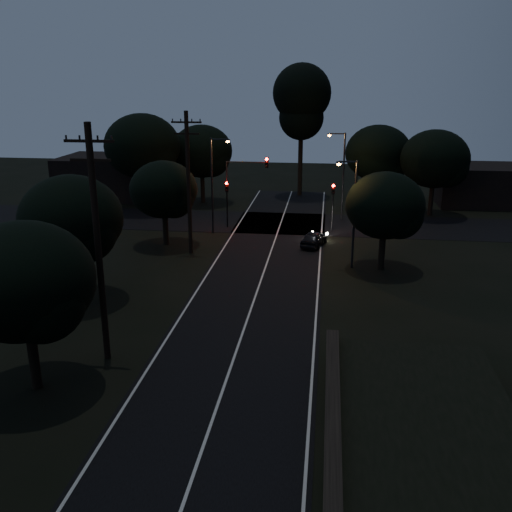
# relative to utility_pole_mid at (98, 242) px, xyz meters

# --- Properties ---
(road_surface) EXTENTS (60.00, 70.00, 0.03)m
(road_surface) POSITION_rel_utility_pole_mid_xyz_m (6.00, 16.12, -5.73)
(road_surface) COLOR black
(road_surface) RESTS_ON ground
(utility_pole_mid) EXTENTS (2.20, 0.30, 11.00)m
(utility_pole_mid) POSITION_rel_utility_pole_mid_xyz_m (0.00, 0.00, 0.00)
(utility_pole_mid) COLOR black
(utility_pole_mid) RESTS_ON ground
(utility_pole_far) EXTENTS (2.20, 0.30, 10.50)m
(utility_pole_far) POSITION_rel_utility_pole_mid_xyz_m (0.00, 17.00, -0.25)
(utility_pole_far) COLOR black
(utility_pole_far) RESTS_ON ground
(tree_left_b) EXTENTS (5.78, 5.78, 7.35)m
(tree_left_b) POSITION_rel_utility_pole_mid_xyz_m (-1.80, -3.12, -0.97)
(tree_left_b) COLOR black
(tree_left_b) RESTS_ON ground
(tree_left_c) EXTENTS (5.94, 5.94, 7.51)m
(tree_left_c) POSITION_rel_utility_pole_mid_xyz_m (-4.29, 6.88, -0.89)
(tree_left_c) COLOR black
(tree_left_c) RESTS_ON ground
(tree_left_d) EXTENTS (5.25, 5.25, 6.66)m
(tree_left_d) POSITION_rel_utility_pole_mid_xyz_m (-2.31, 18.89, -1.43)
(tree_left_d) COLOR black
(tree_left_d) RESTS_ON ground
(tree_far_nw) EXTENTS (6.39, 6.39, 8.09)m
(tree_far_nw) POSITION_rel_utility_pole_mid_xyz_m (-2.77, 34.87, -0.50)
(tree_far_nw) COLOR black
(tree_far_nw) RESTS_ON ground
(tree_far_w) EXTENTS (7.41, 7.41, 9.44)m
(tree_far_w) POSITION_rel_utility_pole_mid_xyz_m (-7.74, 30.85, 0.40)
(tree_far_w) COLOR black
(tree_far_w) RESTS_ON ground
(tree_far_ne) EXTENTS (6.54, 6.54, 8.27)m
(tree_far_ne) POSITION_rel_utility_pole_mid_xyz_m (15.23, 34.87, -0.39)
(tree_far_ne) COLOR black
(tree_far_ne) RESTS_ON ground
(tree_far_e) EXTENTS (6.41, 6.41, 8.13)m
(tree_far_e) POSITION_rel_utility_pole_mid_xyz_m (20.23, 31.87, -0.47)
(tree_far_e) COLOR black
(tree_far_e) RESTS_ON ground
(tree_right_a) EXTENTS (5.33, 5.33, 6.78)m
(tree_right_a) POSITION_rel_utility_pole_mid_xyz_m (14.19, 14.89, -1.35)
(tree_right_a) COLOR black
(tree_right_a) RESTS_ON ground
(tall_pine) EXTENTS (6.26, 6.26, 14.22)m
(tall_pine) POSITION_rel_utility_pole_mid_xyz_m (7.00, 40.00, 4.51)
(tall_pine) COLOR black
(tall_pine) RESTS_ON ground
(building_left) EXTENTS (10.00, 8.00, 4.40)m
(building_left) POSITION_rel_utility_pole_mid_xyz_m (-14.00, 37.00, -3.54)
(building_left) COLOR black
(building_left) RESTS_ON ground
(building_right) EXTENTS (9.00, 7.00, 4.00)m
(building_right) POSITION_rel_utility_pole_mid_xyz_m (26.00, 38.00, -3.74)
(building_right) COLOR black
(building_right) RESTS_ON ground
(signal_left) EXTENTS (0.28, 0.35, 4.10)m
(signal_left) POSITION_rel_utility_pole_mid_xyz_m (1.40, 24.99, -2.90)
(signal_left) COLOR black
(signal_left) RESTS_ON ground
(signal_right) EXTENTS (0.28, 0.35, 4.10)m
(signal_right) POSITION_rel_utility_pole_mid_xyz_m (10.60, 24.99, -2.90)
(signal_right) COLOR black
(signal_right) RESTS_ON ground
(signal_mast) EXTENTS (3.70, 0.35, 6.25)m
(signal_mast) POSITION_rel_utility_pole_mid_xyz_m (3.09, 24.99, -1.40)
(signal_mast) COLOR black
(signal_mast) RESTS_ON ground
(streetlight_a) EXTENTS (1.66, 0.26, 8.00)m
(streetlight_a) POSITION_rel_utility_pole_mid_xyz_m (0.69, 23.00, -1.10)
(streetlight_a) COLOR black
(streetlight_a) RESTS_ON ground
(streetlight_b) EXTENTS (1.66, 0.26, 8.00)m
(streetlight_b) POSITION_rel_utility_pole_mid_xyz_m (11.31, 29.00, -1.10)
(streetlight_b) COLOR black
(streetlight_b) RESTS_ON ground
(streetlight_c) EXTENTS (1.46, 0.26, 7.50)m
(streetlight_c) POSITION_rel_utility_pole_mid_xyz_m (11.83, 15.00, -1.39)
(streetlight_c) COLOR black
(streetlight_c) RESTS_ON ground
(car) EXTENTS (2.28, 3.79, 1.21)m
(car) POSITION_rel_utility_pole_mid_xyz_m (9.20, 20.05, -5.13)
(car) COLOR black
(car) RESTS_ON ground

